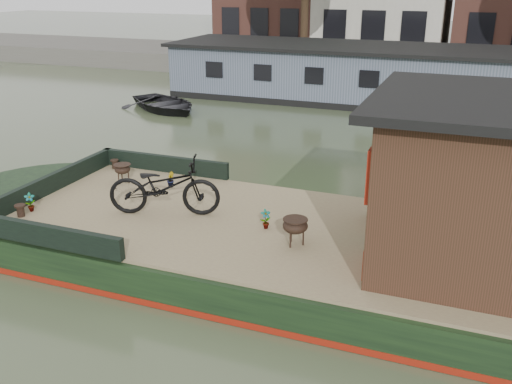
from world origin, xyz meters
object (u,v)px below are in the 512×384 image
(brazier_front, at_px, (295,232))
(potted_plant_a, at_px, (266,219))
(brazier_rear, at_px, (123,174))
(dinghy, at_px, (165,100))
(bicycle, at_px, (164,187))

(brazier_front, bearing_deg, potted_plant_a, 147.30)
(brazier_front, relative_size, brazier_rear, 1.12)
(brazier_front, distance_m, brazier_rear, 4.37)
(potted_plant_a, xyz_separation_m, dinghy, (-7.54, 9.85, -0.46))
(potted_plant_a, distance_m, brazier_rear, 3.63)
(potted_plant_a, relative_size, brazier_front, 0.76)
(dinghy, bearing_deg, brazier_front, -109.38)
(brazier_rear, bearing_deg, dinghy, 114.83)
(brazier_rear, distance_m, dinghy, 9.69)
(potted_plant_a, height_order, brazier_front, brazier_front)
(bicycle, distance_m, dinghy, 11.43)
(potted_plant_a, height_order, brazier_rear, brazier_rear)
(dinghy, bearing_deg, potted_plant_a, -110.51)
(brazier_front, bearing_deg, bicycle, 171.67)
(brazier_front, distance_m, dinghy, 13.12)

